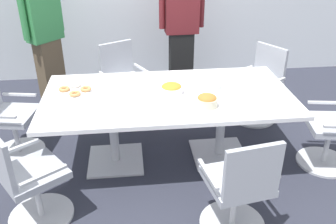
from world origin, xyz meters
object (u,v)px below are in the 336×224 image
office_chair_2 (123,84)px  napkin_pile (270,101)px  donut_platter (75,90)px  office_chair_4 (27,181)px  person_standing_0 (45,34)px  snack_bowl_pretzels (207,100)px  conference_table (168,105)px  office_chair_3 (7,120)px  office_chair_5 (239,191)px  office_chair_0 (336,130)px  office_chair_1 (259,88)px  snack_bowl_chips_orange (172,89)px  plate_stack (210,85)px  person_standing_1 (182,26)px

office_chair_2 → napkin_pile: 1.97m
donut_platter → office_chair_4: bearing=-109.0°
person_standing_0 → snack_bowl_pretzels: 2.56m
person_standing_0 → donut_platter: (0.52, -1.43, -0.17)m
conference_table → office_chair_3: office_chair_3 is taller
office_chair_5 → snack_bowl_pretzels: (-0.11, 0.77, 0.40)m
person_standing_0 → napkin_pile: (2.32, -1.91, -0.15)m
person_standing_0 → napkin_pile: bearing=92.9°
office_chair_0 → office_chair_1: bearing=31.0°
office_chair_0 → snack_bowl_chips_orange: 1.68m
office_chair_4 → snack_bowl_pretzels: size_ratio=4.71×
office_chair_4 → person_standing_0: size_ratio=0.51×
plate_stack → office_chair_3: bearing=175.5°
person_standing_0 → person_standing_1: 1.79m
conference_table → office_chair_4: size_ratio=2.64×
office_chair_0 → donut_platter: (-2.54, 0.43, 0.36)m
office_chair_1 → donut_platter: office_chair_1 is taller
snack_bowl_pretzels → person_standing_1: bearing=88.5°
office_chair_4 → plate_stack: size_ratio=3.83×
office_chair_0 → office_chair_3: size_ratio=1.00×
donut_platter → office_chair_3: bearing=169.8°
conference_table → donut_platter: size_ratio=7.53×
office_chair_0 → office_chair_4: size_ratio=1.00×
person_standing_1 → plate_stack: (0.07, -1.53, -0.20)m
napkin_pile → office_chair_0: bearing=2.9°
person_standing_1 → snack_bowl_chips_orange: (-0.33, -1.64, -0.16)m
office_chair_3 → office_chair_4: same height
office_chair_1 → office_chair_2: size_ratio=1.00×
donut_platter → office_chair_1: bearing=16.3°
person_standing_1 → snack_bowl_pretzels: bearing=85.9°
office_chair_3 → plate_stack: bearing=95.9°
office_chair_3 → snack_bowl_pretzels: bearing=83.9°
office_chair_1 → office_chair_5: 2.00m
person_standing_1 → office_chair_1: bearing=131.3°
snack_bowl_chips_orange → person_standing_1: bearing=78.5°
snack_bowl_pretzels → napkin_pile: bearing=-2.2°
snack_bowl_chips_orange → plate_stack: snack_bowl_chips_orange is taller
donut_platter → napkin_pile: napkin_pile is taller
office_chair_3 → person_standing_1: 2.50m
office_chair_4 → snack_bowl_chips_orange: (1.25, 0.78, 0.39)m
office_chair_1 → office_chair_2: same height
plate_stack → snack_bowl_chips_orange: bearing=-164.8°
office_chair_1 → napkin_pile: 1.20m
office_chair_1 → office_chair_3: 2.90m
office_chair_0 → office_chair_5: size_ratio=1.00×
office_chair_2 → donut_platter: bearing=36.3°
office_chair_4 → donut_platter: size_ratio=2.86×
snack_bowl_chips_orange → napkin_pile: snack_bowl_chips_orange is taller
office_chair_3 → napkin_pile: (2.54, -0.61, 0.38)m
office_chair_0 → office_chair_4: 2.90m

